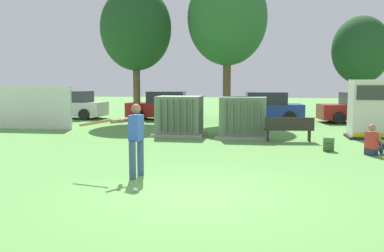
{
  "coord_description": "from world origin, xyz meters",
  "views": [
    {
      "loc": [
        1.36,
        -8.75,
        2.31
      ],
      "look_at": [
        -0.64,
        3.5,
        1.0
      ],
      "focal_mm": 41.54,
      "sensor_mm": 36.0,
      "label": 1
    }
  ],
  "objects_px": {
    "generator_enclosure": "(369,109)",
    "batter": "(134,136)",
    "backpack": "(329,145)",
    "parked_car_leftmost": "(71,106)",
    "parked_car_left_of_center": "(165,106)",
    "parked_car_rightmost": "(360,109)",
    "sports_ball": "(135,190)",
    "transformer_west": "(179,116)",
    "park_bench": "(289,127)",
    "seated_spectator": "(374,143)",
    "transformer_mid_west": "(243,118)",
    "parked_car_right_of_center": "(264,108)"
  },
  "relations": [
    {
      "from": "batter",
      "to": "parked_car_rightmost",
      "type": "relative_size",
      "value": 0.4
    },
    {
      "from": "parked_car_leftmost",
      "to": "parked_car_left_of_center",
      "type": "xyz_separation_m",
      "value": [
        5.65,
        0.22,
        0.0
      ]
    },
    {
      "from": "generator_enclosure",
      "to": "seated_spectator",
      "type": "relative_size",
      "value": 2.39
    },
    {
      "from": "park_bench",
      "to": "generator_enclosure",
      "type": "bearing_deg",
      "value": 26.67
    },
    {
      "from": "park_bench",
      "to": "sports_ball",
      "type": "height_order",
      "value": "park_bench"
    },
    {
      "from": "transformer_west",
      "to": "batter",
      "type": "bearing_deg",
      "value": -86.84
    },
    {
      "from": "sports_ball",
      "to": "seated_spectator",
      "type": "height_order",
      "value": "seated_spectator"
    },
    {
      "from": "generator_enclosure",
      "to": "seated_spectator",
      "type": "xyz_separation_m",
      "value": [
        -0.72,
        -4.09,
        -0.76
      ]
    },
    {
      "from": "park_bench",
      "to": "parked_car_rightmost",
      "type": "height_order",
      "value": "parked_car_rightmost"
    },
    {
      "from": "park_bench",
      "to": "parked_car_rightmost",
      "type": "xyz_separation_m",
      "value": [
        4.14,
        8.07,
        0.22
      ]
    },
    {
      "from": "transformer_mid_west",
      "to": "parked_car_rightmost",
      "type": "xyz_separation_m",
      "value": [
        5.88,
        7.09,
        -0.04
      ]
    },
    {
      "from": "park_bench",
      "to": "seated_spectator",
      "type": "xyz_separation_m",
      "value": [
        2.41,
        -2.52,
        -0.16
      ]
    },
    {
      "from": "parked_car_leftmost",
      "to": "parked_car_left_of_center",
      "type": "distance_m",
      "value": 5.65
    },
    {
      "from": "parked_car_left_of_center",
      "to": "parked_car_rightmost",
      "type": "relative_size",
      "value": 0.98
    },
    {
      "from": "generator_enclosure",
      "to": "parked_car_right_of_center",
      "type": "xyz_separation_m",
      "value": [
        -4.07,
        6.09,
        -0.38
      ]
    },
    {
      "from": "transformer_west",
      "to": "transformer_mid_west",
      "type": "bearing_deg",
      "value": -5.37
    },
    {
      "from": "batter",
      "to": "seated_spectator",
      "type": "height_order",
      "value": "batter"
    },
    {
      "from": "sports_ball",
      "to": "batter",
      "type": "bearing_deg",
      "value": 107.22
    },
    {
      "from": "transformer_west",
      "to": "sports_ball",
      "type": "height_order",
      "value": "transformer_west"
    },
    {
      "from": "transformer_west",
      "to": "parked_car_right_of_center",
      "type": "height_order",
      "value": "same"
    },
    {
      "from": "seated_spectator",
      "to": "parked_car_rightmost",
      "type": "distance_m",
      "value": 10.73
    },
    {
      "from": "generator_enclosure",
      "to": "parked_car_leftmost",
      "type": "relative_size",
      "value": 0.54
    },
    {
      "from": "transformer_mid_west",
      "to": "park_bench",
      "type": "height_order",
      "value": "transformer_mid_west"
    },
    {
      "from": "seated_spectator",
      "to": "transformer_west",
      "type": "bearing_deg",
      "value": 151.07
    },
    {
      "from": "transformer_mid_west",
      "to": "parked_car_left_of_center",
      "type": "distance_m",
      "value": 8.74
    },
    {
      "from": "parked_car_left_of_center",
      "to": "parked_car_rightmost",
      "type": "distance_m",
      "value": 10.72
    },
    {
      "from": "park_bench",
      "to": "batter",
      "type": "xyz_separation_m",
      "value": [
        -3.93,
        -6.7,
        0.44
      ]
    },
    {
      "from": "parked_car_leftmost",
      "to": "parked_car_right_of_center",
      "type": "xyz_separation_m",
      "value": [
        11.29,
        -0.38,
        0.0
      ]
    },
    {
      "from": "parked_car_left_of_center",
      "to": "park_bench",
      "type": "bearing_deg",
      "value": -51.42
    },
    {
      "from": "transformer_west",
      "to": "park_bench",
      "type": "bearing_deg",
      "value": -15.74
    },
    {
      "from": "batter",
      "to": "transformer_mid_west",
      "type": "bearing_deg",
      "value": 74.08
    },
    {
      "from": "sports_ball",
      "to": "parked_car_rightmost",
      "type": "relative_size",
      "value": 0.02
    },
    {
      "from": "generator_enclosure",
      "to": "batter",
      "type": "xyz_separation_m",
      "value": [
        -7.06,
        -8.27,
        -0.16
      ]
    },
    {
      "from": "sports_ball",
      "to": "transformer_west",
      "type": "bearing_deg",
      "value": 95.24
    },
    {
      "from": "transformer_west",
      "to": "seated_spectator",
      "type": "distance_m",
      "value": 7.76
    },
    {
      "from": "parked_car_right_of_center",
      "to": "parked_car_leftmost",
      "type": "bearing_deg",
      "value": 178.09
    },
    {
      "from": "parked_car_left_of_center",
      "to": "backpack",
      "type": "bearing_deg",
      "value": -53.01
    },
    {
      "from": "transformer_mid_west",
      "to": "batter",
      "type": "bearing_deg",
      "value": -105.92
    },
    {
      "from": "backpack",
      "to": "sports_ball",
      "type": "bearing_deg",
      "value": -127.8
    },
    {
      "from": "park_bench",
      "to": "parked_car_leftmost",
      "type": "xyz_separation_m",
      "value": [
        -12.24,
        8.04,
        0.22
      ]
    },
    {
      "from": "parked_car_right_of_center",
      "to": "backpack",
      "type": "bearing_deg",
      "value": -77.79
    },
    {
      "from": "park_bench",
      "to": "batter",
      "type": "height_order",
      "value": "batter"
    },
    {
      "from": "sports_ball",
      "to": "parked_car_rightmost",
      "type": "xyz_separation_m",
      "value": [
        7.65,
        16.1,
        0.71
      ]
    },
    {
      "from": "backpack",
      "to": "parked_car_leftmost",
      "type": "distance_m",
      "value": 16.75
    },
    {
      "from": "transformer_mid_west",
      "to": "sports_ball",
      "type": "height_order",
      "value": "transformer_mid_west"
    },
    {
      "from": "seated_spectator",
      "to": "parked_car_right_of_center",
      "type": "bearing_deg",
      "value": 108.25
    },
    {
      "from": "park_bench",
      "to": "parked_car_rightmost",
      "type": "relative_size",
      "value": 0.42
    },
    {
      "from": "transformer_west",
      "to": "transformer_mid_west",
      "type": "height_order",
      "value": "same"
    },
    {
      "from": "park_bench",
      "to": "parked_car_leftmost",
      "type": "bearing_deg",
      "value": 146.7
    },
    {
      "from": "transformer_mid_west",
      "to": "parked_car_right_of_center",
      "type": "xyz_separation_m",
      "value": [
        0.79,
        6.68,
        -0.04
      ]
    }
  ]
}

